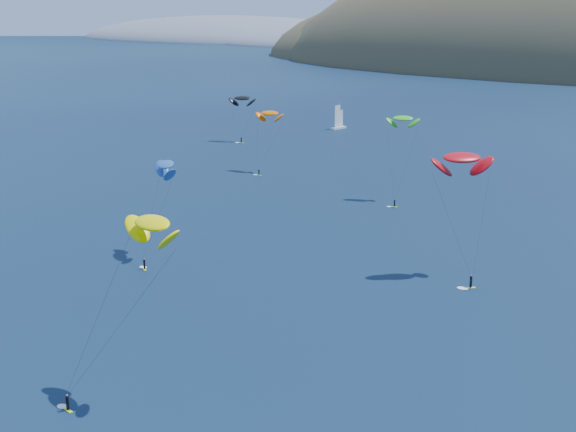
{
  "coord_description": "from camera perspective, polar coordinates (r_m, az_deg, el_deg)",
  "views": [
    {
      "loc": [
        57.46,
        -35.46,
        45.25
      ],
      "look_at": [
        -9.05,
        80.0,
        9.0
      ],
      "focal_mm": 50.0,
      "sensor_mm": 36.0,
      "label": 1
    }
  ],
  "objects": [
    {
      "name": "sailboat",
      "position": [
        289.47,
        3.61,
        6.37
      ],
      "size": [
        8.12,
        7.06,
        9.75
      ],
      "rotation": [
        0.0,
        0.0,
        -0.24
      ],
      "color": "silver",
      "rests_on": "ground"
    },
    {
      "name": "kitesurfer_2",
      "position": [
        90.8,
        -9.66,
        -0.51
      ],
      "size": [
        11.95,
        12.08,
        23.45
      ],
      "rotation": [
        0.0,
        0.0,
        -0.28
      ],
      "color": "#E8F81B",
      "rests_on": "ground"
    },
    {
      "name": "kitesurfer_10",
      "position": [
        144.49,
        -8.71,
        3.62
      ],
      "size": [
        9.13,
        13.95,
        19.05
      ],
      "rotation": [
        0.0,
        0.0,
        -0.66
      ],
      "color": "#E8F81B",
      "rests_on": "ground"
    },
    {
      "name": "kitesurfer_3",
      "position": [
        185.71,
        8.18,
        6.88
      ],
      "size": [
        7.85,
        11.24,
        20.86
      ],
      "rotation": [
        0.0,
        0.0,
        0.35
      ],
      "color": "#E8F81B",
      "rests_on": "ground"
    },
    {
      "name": "headland",
      "position": [
        933.89,
        -2.73,
        12.22
      ],
      "size": [
        460.0,
        250.0,
        60.0
      ],
      "color": "slate",
      "rests_on": "ground"
    },
    {
      "name": "kitesurfer_12",
      "position": [
        262.64,
        -3.27,
        8.36
      ],
      "size": [
        9.29,
        7.0,
        16.42
      ],
      "rotation": [
        0.0,
        0.0,
        0.28
      ],
      "color": "#E8F81B",
      "rests_on": "ground"
    },
    {
      "name": "kitesurfer_9",
      "position": [
        134.85,
        12.28,
        4.06
      ],
      "size": [
        10.69,
        11.62,
        22.79
      ],
      "rotation": [
        0.0,
        0.0,
        0.67
      ],
      "color": "#E8F81B",
      "rests_on": "ground"
    },
    {
      "name": "kitesurfer_1",
      "position": [
        215.42,
        -1.31,
        7.32
      ],
      "size": [
        7.89,
        8.93,
        17.81
      ],
      "rotation": [
        0.0,
        0.0,
        0.11
      ],
      "color": "#E8F81B",
      "rests_on": "ground"
    }
  ]
}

